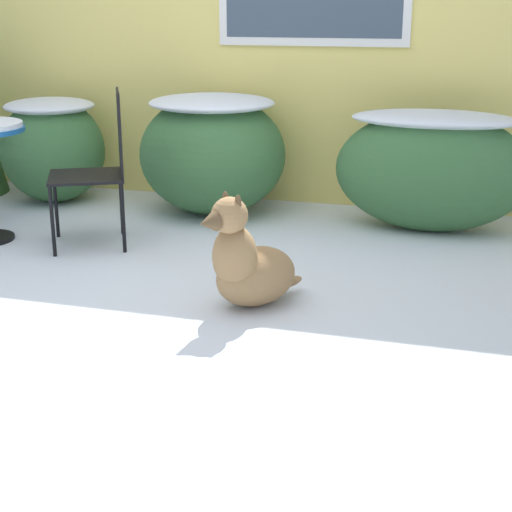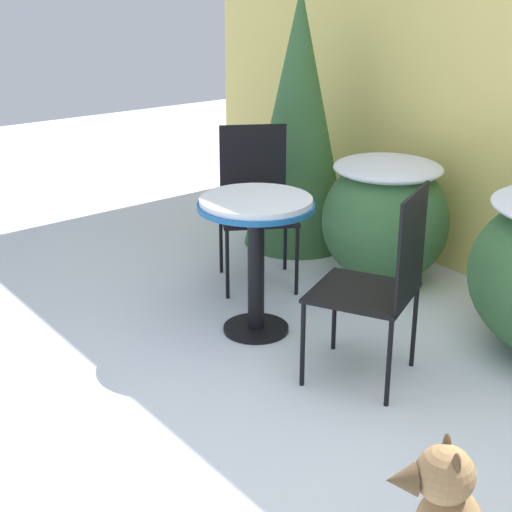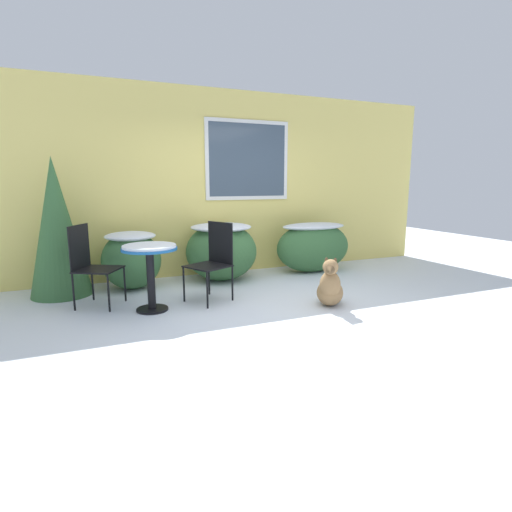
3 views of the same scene
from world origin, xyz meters
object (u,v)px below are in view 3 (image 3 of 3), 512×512
Objects in this scene: patio_chair_near_table at (91,262)px; patio_chair_far_side at (213,259)px; dog at (330,288)px; patio_table at (150,260)px.

patio_chair_far_side is at bearing -73.43° from patio_chair_near_table.
patio_chair_far_side reaches higher than dog.
patio_table is 1.26× the size of dog.
patio_table is 0.79× the size of patio_chair_near_table.
patio_chair_near_table is 1.60× the size of dog.
patio_table is at bearing -106.51° from patio_chair_far_side.
patio_chair_far_side is at bearing -179.13° from dog.
dog is at bearing -83.73° from patio_chair_near_table.
patio_table is 2.19m from dog.
patio_table is at bearing -97.42° from patio_chair_near_table.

